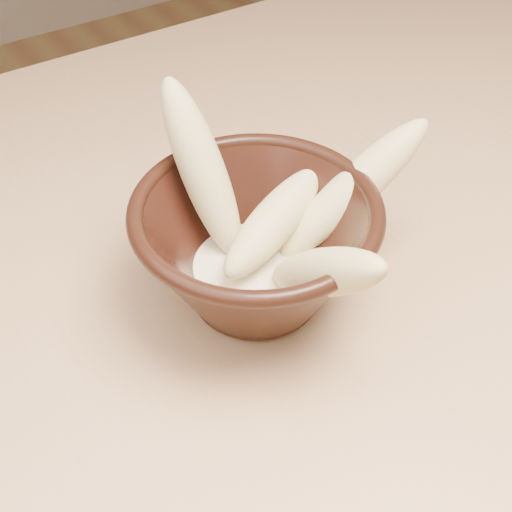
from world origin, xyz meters
The scene contains 7 objects.
table centered at (0.00, 0.00, 0.67)m, with size 1.20×0.80×0.75m.
bowl centered at (-0.11, -0.09, 0.81)m, with size 0.20×0.20×0.11m.
milk_puddle centered at (-0.11, -0.09, 0.79)m, with size 0.11×0.11×0.02m, color beige.
banana_upright centered at (-0.13, -0.03, 0.86)m, with size 0.04×0.04×0.15m, color #D4C87D.
banana_right centered at (-0.02, -0.10, 0.84)m, with size 0.04×0.04×0.16m, color #D4C87D.
banana_across centered at (-0.09, -0.08, 0.82)m, with size 0.04×0.04×0.13m, color #D4C87D.
banana_front centered at (-0.10, -0.16, 0.83)m, with size 0.04×0.04×0.14m, color #D4C87D.
Camera 1 is at (-0.34, -0.44, 1.20)m, focal length 50.00 mm.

